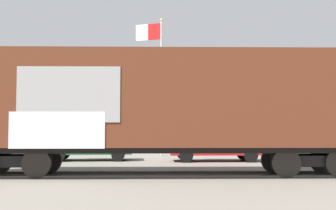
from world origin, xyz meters
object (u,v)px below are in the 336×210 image
at_px(freight_car, 162,103).
at_px(parked_car_green, 89,144).
at_px(flagpole, 155,64).
at_px(parked_car_red, 215,143).

relative_size(freight_car, parked_car_green, 3.30).
height_order(freight_car, parked_car_green, freight_car).
bearing_deg(freight_car, flagpole, 94.49).
distance_m(freight_car, parked_car_red, 7.05).
xyz_separation_m(flagpole, parked_car_red, (3.13, -4.19, -4.49)).
bearing_deg(freight_car, parked_car_red, 70.56).
distance_m(freight_car, flagpole, 11.11).
bearing_deg(parked_car_green, freight_car, -60.17).
xyz_separation_m(flagpole, parked_car_green, (-3.06, -3.87, -4.57)).
xyz_separation_m(freight_car, parked_car_red, (2.29, 6.49, -1.53)).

